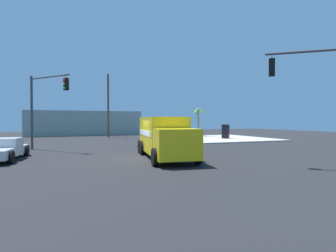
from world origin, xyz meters
TOP-DOWN VIEW (x-y plane):
  - ground_plane at (0.00, 0.00)m, footprint 100.00×100.00m
  - sidewalk_corner_far at (13.89, 13.89)m, footprint 12.93×12.93m
  - delivery_truck at (1.00, -0.51)m, footprint 3.59×7.81m
  - traffic_light_primary at (7.38, -7.18)m, footprint 3.44×2.68m
  - traffic_light_secondary at (-7.07, 7.08)m, footprint 3.19×3.65m
  - pickup_silver at (-8.98, 2.14)m, footprint 2.63×5.36m
  - vending_machine_red at (14.40, 12.66)m, footprint 1.17×1.17m
  - palm_tree_far at (13.61, 18.93)m, footprint 3.15×3.00m
  - utility_pole at (0.41, 22.52)m, footprint 0.56×2.18m
  - building_backdrop at (-2.43, 30.68)m, footprint 18.59×6.00m

SIDE VIEW (x-z plane):
  - ground_plane at x=0.00m, z-range 0.00..0.00m
  - sidewalk_corner_far at x=13.89m, z-range 0.00..0.14m
  - pickup_silver at x=-8.98m, z-range 0.04..1.42m
  - vending_machine_red at x=14.40m, z-range 0.14..1.99m
  - delivery_truck at x=1.00m, z-range 0.07..2.80m
  - building_backdrop at x=-2.43m, z-range 0.00..4.13m
  - palm_tree_far at x=13.61m, z-range 0.92..5.25m
  - traffic_light_primary at x=7.38m, z-range 0.99..7.36m
  - traffic_light_secondary at x=-7.07m, z-range 1.01..7.34m
  - utility_pole at x=0.41m, z-range 0.14..9.56m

